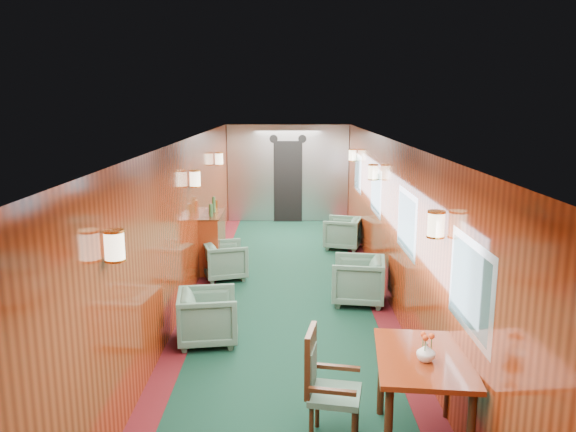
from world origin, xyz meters
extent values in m
plane|color=#0D3021|center=(0.00, 0.00, 0.00)|extent=(12.00, 12.00, 0.00)
cube|color=silver|center=(0.00, 0.00, 2.35)|extent=(3.00, 12.00, 0.10)
cube|color=silver|center=(0.00, 0.00, 2.36)|extent=(1.20, 12.00, 0.06)
cube|color=maroon|center=(0.00, 6.00, 1.20)|extent=(3.00, 0.10, 2.40)
cube|color=maroon|center=(-1.50, 0.00, 1.20)|extent=(0.10, 12.00, 2.40)
cube|color=maroon|center=(1.50, 0.00, 1.20)|extent=(0.10, 12.00, 2.40)
cube|color=#440D11|center=(-1.35, 0.00, 0.00)|extent=(0.30, 12.00, 0.01)
cube|color=#440D11|center=(1.35, 0.00, 0.00)|extent=(0.30, 12.00, 0.01)
cube|color=#B1B5B9|center=(0.00, 5.92, 1.20)|extent=(2.98, 0.12, 2.38)
cube|color=black|center=(0.00, 5.84, 1.00)|extent=(0.70, 0.06, 2.00)
cylinder|color=black|center=(-0.35, 5.85, 2.05)|extent=(0.20, 0.04, 0.20)
cylinder|color=black|center=(0.35, 5.85, 2.05)|extent=(0.20, 0.04, 0.20)
cube|color=silver|center=(1.49, -3.50, 1.45)|extent=(0.02, 1.10, 0.80)
cube|color=#415C62|center=(1.48, -3.50, 1.45)|extent=(0.01, 0.96, 0.66)
cube|color=silver|center=(1.49, -1.00, 1.45)|extent=(0.02, 1.10, 0.80)
cube|color=#415C62|center=(1.48, -1.00, 1.45)|extent=(0.01, 0.96, 0.66)
cube|color=silver|center=(1.49, 1.50, 1.45)|extent=(0.02, 1.10, 0.80)
cube|color=#415C62|center=(1.48, 1.50, 1.45)|extent=(0.01, 0.96, 0.66)
cube|color=silver|center=(1.49, 4.00, 1.45)|extent=(0.02, 1.10, 0.80)
cube|color=#415C62|center=(1.48, 4.00, 1.45)|extent=(0.01, 0.96, 0.66)
cylinder|color=#F5E7BF|center=(-1.40, -3.50, 1.80)|extent=(0.16, 0.16, 0.24)
cylinder|color=gold|center=(-1.40, -3.50, 1.68)|extent=(0.17, 0.17, 0.02)
cylinder|color=#F5E7BF|center=(1.40, -2.70, 1.80)|extent=(0.16, 0.16, 0.24)
cylinder|color=gold|center=(1.40, -2.70, 1.68)|extent=(0.17, 0.17, 0.02)
cylinder|color=#F5E7BF|center=(-1.40, 0.50, 1.80)|extent=(0.16, 0.16, 0.24)
cylinder|color=gold|center=(-1.40, 0.50, 1.68)|extent=(0.17, 0.17, 0.02)
cylinder|color=#F5E7BF|center=(1.40, 1.30, 1.80)|extent=(0.16, 0.16, 0.24)
cylinder|color=gold|center=(1.40, 1.30, 1.68)|extent=(0.17, 0.17, 0.02)
cylinder|color=#F5E7BF|center=(-1.40, 3.50, 1.80)|extent=(0.16, 0.16, 0.24)
cylinder|color=gold|center=(-1.40, 3.50, 1.68)|extent=(0.17, 0.17, 0.02)
cylinder|color=#F5E7BF|center=(1.40, 4.30, 1.80)|extent=(0.16, 0.16, 0.24)
cylinder|color=gold|center=(1.40, 4.30, 1.68)|extent=(0.17, 0.17, 0.02)
cube|color=maroon|center=(1.14, -3.49, 0.81)|extent=(0.89, 1.19, 0.04)
cylinder|color=#3C1D0D|center=(0.88, -2.98, 0.40)|extent=(0.07, 0.07, 0.79)
cylinder|color=#3C1D0D|center=(1.50, -3.04, 0.40)|extent=(0.07, 0.07, 0.79)
cube|color=#1A3E33|center=(0.41, -3.41, 0.44)|extent=(0.51, 0.51, 0.06)
cube|color=#3C1D0D|center=(0.20, -3.37, 0.74)|extent=(0.12, 0.40, 0.57)
cube|color=#1A3E33|center=(0.22, -3.37, 0.68)|extent=(0.08, 0.30, 0.34)
cube|color=#3C1D0D|center=(0.37, -3.62, 0.59)|extent=(0.40, 0.12, 0.04)
cube|color=#3C1D0D|center=(0.45, -3.20, 0.59)|extent=(0.40, 0.12, 0.04)
cylinder|color=#3C1D0D|center=(0.20, -3.55, 0.20)|extent=(0.04, 0.04, 0.41)
cylinder|color=#3C1D0D|center=(0.27, -3.20, 0.20)|extent=(0.04, 0.04, 0.41)
cylinder|color=#3C1D0D|center=(0.62, -3.27, 0.20)|extent=(0.04, 0.04, 0.41)
cube|color=maroon|center=(-1.34, 1.81, 0.50)|extent=(0.33, 1.11, 1.00)
cube|color=#3C1D0D|center=(-1.33, 1.81, 1.00)|extent=(0.35, 1.13, 0.02)
cylinder|color=#254A28|center=(-1.32, 1.53, 1.12)|extent=(0.07, 0.07, 0.22)
cylinder|color=#254A28|center=(-1.32, 1.92, 1.15)|extent=(0.06, 0.06, 0.28)
cylinder|color=gold|center=(-1.32, 2.14, 1.10)|extent=(0.08, 0.08, 0.18)
imported|color=silver|center=(1.14, -3.58, 0.92)|extent=(0.20, 0.20, 0.16)
imported|color=#1A3E33|center=(-0.99, -1.34, 0.33)|extent=(0.82, 0.80, 0.66)
imported|color=#1A3E33|center=(-1.06, 1.23, 0.31)|extent=(0.85, 0.84, 0.63)
imported|color=#1A3E33|center=(1.04, 0.05, 0.35)|extent=(0.87, 0.85, 0.69)
imported|color=#1A3E33|center=(1.10, 3.20, 0.32)|extent=(0.86, 0.85, 0.64)
camera|label=1|loc=(0.00, -7.87, 2.94)|focal=35.00mm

